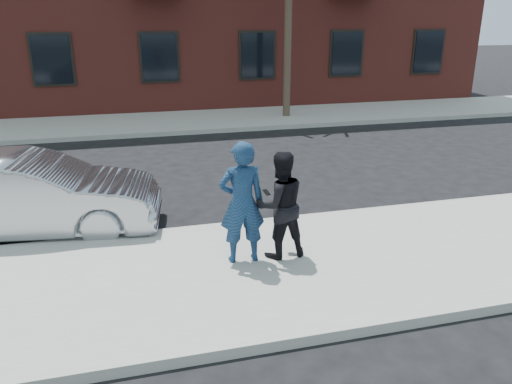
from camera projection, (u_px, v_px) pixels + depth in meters
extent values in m
plane|color=black|center=(228.00, 273.00, 7.61)|extent=(100.00, 100.00, 0.00)
cube|color=gray|center=(231.00, 276.00, 7.36)|extent=(50.00, 3.50, 0.15)
cube|color=#999691|center=(210.00, 229.00, 9.00)|extent=(50.00, 0.10, 0.15)
cube|color=gray|center=(164.00, 122.00, 17.83)|extent=(50.00, 3.50, 0.15)
cube|color=#999691|center=(169.00, 133.00, 16.19)|extent=(50.00, 0.10, 0.15)
cube|color=black|center=(258.00, 55.00, 19.59)|extent=(1.30, 0.06, 1.70)
cube|color=black|center=(428.00, 52.00, 21.40)|extent=(1.30, 0.06, 1.70)
cylinder|color=#3A2A22|center=(287.00, 58.00, 17.95)|extent=(0.26, 0.26, 4.20)
imported|color=#999BA3|center=(31.00, 196.00, 8.74)|extent=(4.55, 2.10, 1.45)
imported|color=navy|center=(242.00, 203.00, 7.38)|extent=(0.70, 0.47, 1.88)
cube|color=black|center=(235.00, 176.00, 7.45)|extent=(0.07, 0.13, 0.08)
imported|color=black|center=(280.00, 205.00, 7.57)|extent=(0.86, 0.70, 1.68)
cube|color=black|center=(267.00, 192.00, 7.63)|extent=(0.10, 0.15, 0.06)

